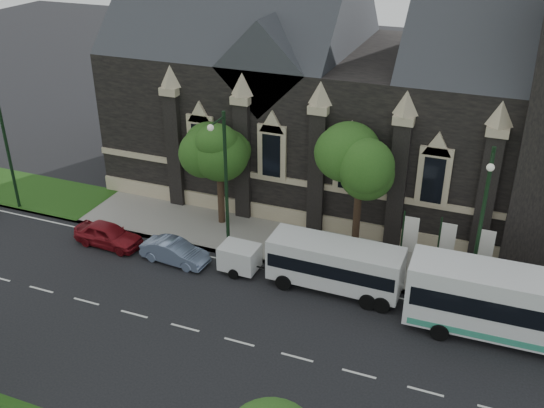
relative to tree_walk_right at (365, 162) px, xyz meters
The scene contains 16 objects.
ground 12.61m from the tree_walk_right, 106.69° to the right, with size 160.00×160.00×0.00m, color black.
sidewalk 6.69m from the tree_walk_right, 159.33° to the right, with size 80.00×5.00×0.15m, color gray.
museum 8.62m from the tree_walk_right, 76.72° to the left, with size 40.00×17.70×29.90m.
tree_walk_right is the anchor object (origin of this frame).
tree_walk_left 9.01m from the tree_walk_right, behind, with size 3.91×3.91×7.64m.
street_lamp_near 7.72m from the tree_walk_right, 28.06° to the right, with size 0.36×1.88×9.00m.
street_lamp_mid 8.10m from the tree_walk_right, 153.35° to the right, with size 0.36×1.88×9.00m.
street_lamp_far 23.50m from the tree_walk_right, behind, with size 0.36×1.88×9.00m.
banner_flag_left 4.92m from the tree_walk_right, 29.10° to the right, with size 0.90×0.10×4.00m.
banner_flag_center 6.36m from the tree_walk_right, 18.64° to the right, with size 0.90×0.10×4.00m.
banner_flag_right 8.05m from the tree_walk_right, 13.60° to the right, with size 0.90×0.10×4.00m.
tour_coach 12.18m from the tree_walk_right, 28.56° to the right, with size 12.51×3.09×3.63m.
shuttle_bus 6.24m from the tree_walk_right, 92.49° to the right, with size 7.29×2.61×2.81m.
box_trailer 9.04m from the tree_walk_right, 139.14° to the right, with size 3.15×1.85×1.67m.
sedan 12.29m from the tree_walk_right, 150.73° to the right, with size 1.45×4.15×1.37m, color #7385A6.
car_far_red 16.25m from the tree_walk_right, 159.93° to the right, with size 1.76×4.38×1.49m, color maroon.
Camera 1 is at (10.19, -21.35, 19.68)m, focal length 40.58 mm.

